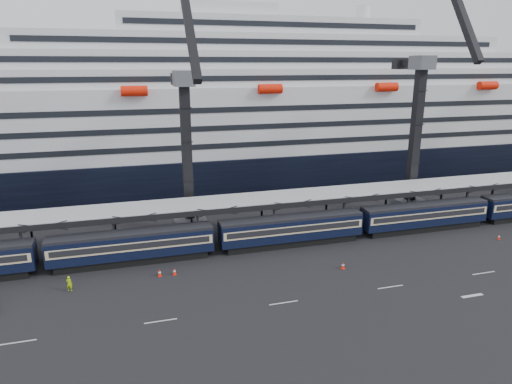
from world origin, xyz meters
The scene contains 12 objects.
ground centered at (0.00, 0.00, 0.00)m, with size 260.00×260.00×0.00m, color black.
lane_markings centered at (8.15, -5.23, 0.01)m, with size 111.00×4.27×0.02m.
train centered at (-4.65, 10.00, 2.20)m, with size 133.05×3.00×4.05m.
canopy centered at (0.00, 14.00, 5.25)m, with size 130.00×6.25×5.53m.
cruise_ship centered at (-1.08, 45.99, 12.34)m, with size 214.09×28.84×34.00m.
crane_dark_near centered at (-20.00, 18.59, 11.93)m, with size 4.50×17.75×35.08m.
crane_dark_mid centered at (15.00, 17.59, 13.36)m, with size 4.50×18.24×39.64m.
worker centered at (-34.61, 4.55, 0.83)m, with size 0.61×0.40×1.67m, color #B1E20B.
traffic_cone_b centered at (-23.70, 5.35, 0.40)m, with size 0.40×0.40×0.80m.
traffic_cone_c centered at (-25.33, 5.43, 0.42)m, with size 0.43×0.43×0.85m.
traffic_cone_d centered at (-4.81, 1.49, 0.43)m, with size 0.43×0.43×0.86m.
traffic_cone_e centered at (19.58, 3.96, 0.36)m, with size 0.37×0.37×0.73m.
Camera 1 is at (-27.88, -42.14, 22.86)m, focal length 32.00 mm.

